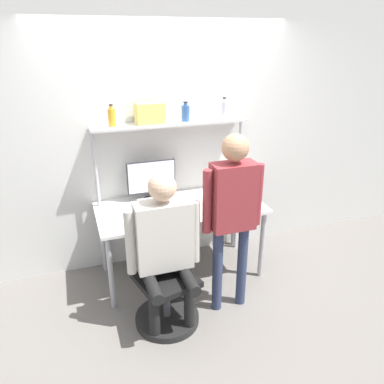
{
  "coord_description": "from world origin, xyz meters",
  "views": [
    {
      "loc": [
        -0.98,
        -2.82,
        2.33
      ],
      "look_at": [
        -0.04,
        -0.07,
        1.12
      ],
      "focal_mm": 35.0,
      "sensor_mm": 36.0,
      "label": 1
    }
  ],
  "objects": [
    {
      "name": "office_chair",
      "position": [
        -0.35,
        -0.23,
        0.28
      ],
      "size": [
        0.56,
        0.56,
        0.91
      ],
      "color": "black",
      "rests_on": "ground_plane"
    },
    {
      "name": "monitor",
      "position": [
        -0.22,
        0.67,
        0.99
      ],
      "size": [
        0.5,
        0.2,
        0.42
      ],
      "color": "#333338",
      "rests_on": "desk"
    },
    {
      "name": "ground_plane",
      "position": [
        0.0,
        0.0,
        0.0
      ],
      "size": [
        12.0,
        12.0,
        0.0
      ],
      "primitive_type": "plane",
      "color": "slate"
    },
    {
      "name": "wall_back",
      "position": [
        0.0,
        0.85,
        1.35
      ],
      "size": [
        8.0,
        0.06,
        2.7
      ],
      "color": "silver",
      "rests_on": "ground_plane"
    },
    {
      "name": "bottle_clear",
      "position": [
        0.56,
        0.69,
        1.65
      ],
      "size": [
        0.07,
        0.07,
        0.21
      ],
      "color": "silver",
      "rests_on": "shelf_unit"
    },
    {
      "name": "cell_phone",
      "position": [
        -0.08,
        0.15,
        0.77
      ],
      "size": [
        0.07,
        0.15,
        0.01
      ],
      "color": "black",
      "rests_on": "desk"
    },
    {
      "name": "bottle_amber",
      "position": [
        -0.57,
        0.69,
        1.64
      ],
      "size": [
        0.07,
        0.07,
        0.2
      ],
      "color": "gold",
      "rests_on": "shelf_unit"
    },
    {
      "name": "storage_box",
      "position": [
        -0.21,
        0.69,
        1.65
      ],
      "size": [
        0.27,
        0.17,
        0.2
      ],
      "color": "#DBCC66",
      "rests_on": "shelf_unit"
    },
    {
      "name": "desk",
      "position": [
        0.0,
        0.42,
        0.69
      ],
      "size": [
        1.64,
        0.8,
        0.77
      ],
      "color": "silver",
      "rests_on": "ground_plane"
    },
    {
      "name": "person_seated",
      "position": [
        -0.34,
        -0.27,
        0.81
      ],
      "size": [
        0.63,
        0.47,
        1.38
      ],
      "color": "black",
      "rests_on": "ground_plane"
    },
    {
      "name": "laptop",
      "position": [
        -0.3,
        0.21,
        0.82
      ],
      "size": [
        0.31,
        0.21,
        0.2
      ],
      "color": "silver",
      "rests_on": "desk"
    },
    {
      "name": "person_standing",
      "position": [
        0.26,
        -0.24,
        1.04
      ],
      "size": [
        0.54,
        0.22,
        1.63
      ],
      "color": "#2D3856",
      "rests_on": "ground_plane"
    },
    {
      "name": "shelf_unit",
      "position": [
        0.0,
        0.69,
        1.31
      ],
      "size": [
        1.56,
        0.23,
        1.55
      ],
      "color": "silver",
      "rests_on": "ground_plane"
    },
    {
      "name": "bottle_blue",
      "position": [
        0.15,
        0.69,
        1.64
      ],
      "size": [
        0.08,
        0.08,
        0.19
      ],
      "color": "#335999",
      "rests_on": "shelf_unit"
    }
  ]
}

